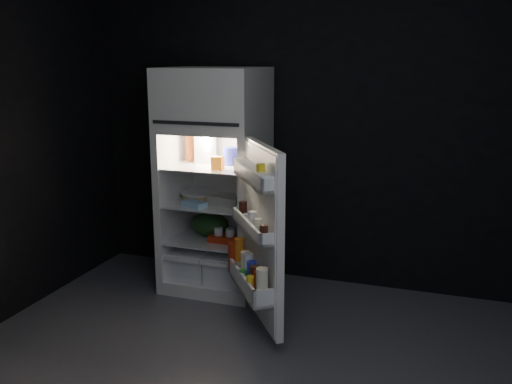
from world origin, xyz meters
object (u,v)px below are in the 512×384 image
at_px(refrigerator, 216,172).
at_px(milk_jug, 205,148).
at_px(yogurt_tray, 225,239).
at_px(fridge_door, 258,238).
at_px(egg_carton, 224,201).

bearing_deg(refrigerator, milk_jug, 172.36).
xyz_separation_m(milk_jug, yogurt_tray, (0.23, -0.15, -0.69)).
bearing_deg(fridge_door, egg_carton, 130.55).
xyz_separation_m(fridge_door, milk_jug, (-0.69, 0.70, 0.47)).
bearing_deg(yogurt_tray, fridge_door, -51.00).
bearing_deg(egg_carton, yogurt_tray, 2.44).
bearing_deg(milk_jug, refrigerator, -8.32).
relative_size(milk_jug, yogurt_tray, 0.93).
height_order(egg_carton, yogurt_tray, egg_carton).
distance_m(fridge_door, yogurt_tray, 0.75).
distance_m(egg_carton, yogurt_tray, 0.31).
xyz_separation_m(refrigerator, milk_jug, (-0.10, 0.01, 0.19)).
xyz_separation_m(refrigerator, egg_carton, (0.12, -0.14, -0.19)).
relative_size(fridge_door, yogurt_tray, 4.73).
xyz_separation_m(milk_jug, egg_carton, (0.22, -0.15, -0.38)).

